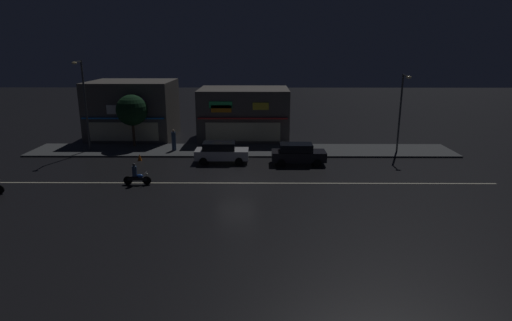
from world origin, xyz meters
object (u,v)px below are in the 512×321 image
at_px(streetlamp_mid, 401,107).
at_px(pedestrian_on_sidewalk, 174,141).
at_px(streetlamp_west, 84,99).
at_px(parked_car_trailing, 221,152).
at_px(parked_car_near_kerb, 298,154).
at_px(motorcycle_following, 136,176).
at_px(traffic_cone, 140,157).

relative_size(streetlamp_mid, pedestrian_on_sidewalk, 3.58).
relative_size(streetlamp_west, parked_car_trailing, 1.83).
height_order(streetlamp_west, streetlamp_mid, streetlamp_west).
height_order(streetlamp_mid, parked_car_trailing, streetlamp_mid).
bearing_deg(parked_car_trailing, pedestrian_on_sidewalk, 142.37).
height_order(parked_car_near_kerb, motorcycle_following, parked_car_near_kerb).
height_order(streetlamp_mid, pedestrian_on_sidewalk, streetlamp_mid).
distance_m(parked_car_near_kerb, motorcycle_following, 12.68).
height_order(parked_car_trailing, motorcycle_following, parked_car_trailing).
height_order(pedestrian_on_sidewalk, parked_car_near_kerb, pedestrian_on_sidewalk).
bearing_deg(motorcycle_following, pedestrian_on_sidewalk, -87.88).
distance_m(streetlamp_west, motorcycle_following, 12.16).
relative_size(streetlamp_mid, parked_car_trailing, 1.57).
xyz_separation_m(streetlamp_mid, parked_car_near_kerb, (-9.12, -3.52, -3.28)).
xyz_separation_m(streetlamp_west, parked_car_near_kerb, (18.31, -3.84, -3.87)).
height_order(parked_car_trailing, traffic_cone, parked_car_trailing).
distance_m(parked_car_near_kerb, parked_car_trailing, 6.21).
bearing_deg(streetlamp_west, parked_car_near_kerb, -11.86).
xyz_separation_m(parked_car_near_kerb, traffic_cone, (-13.01, 0.98, -0.59)).
distance_m(pedestrian_on_sidewalk, parked_car_near_kerb, 11.44).
height_order(parked_car_near_kerb, parked_car_trailing, same).
relative_size(parked_car_near_kerb, parked_car_trailing, 1.00).
height_order(streetlamp_west, motorcycle_following, streetlamp_west).
relative_size(streetlamp_west, streetlamp_mid, 1.17).
height_order(streetlamp_west, traffic_cone, streetlamp_west).
bearing_deg(parked_car_trailing, streetlamp_mid, 11.16).
bearing_deg(pedestrian_on_sidewalk, traffic_cone, -112.85).
relative_size(pedestrian_on_sidewalk, parked_car_near_kerb, 0.44).
xyz_separation_m(motorcycle_following, traffic_cone, (-1.52, 6.33, -0.36)).
bearing_deg(streetlamp_mid, traffic_cone, -173.45).
xyz_separation_m(streetlamp_mid, traffic_cone, (-22.13, -2.54, -3.87)).
distance_m(pedestrian_on_sidewalk, traffic_cone, 3.85).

